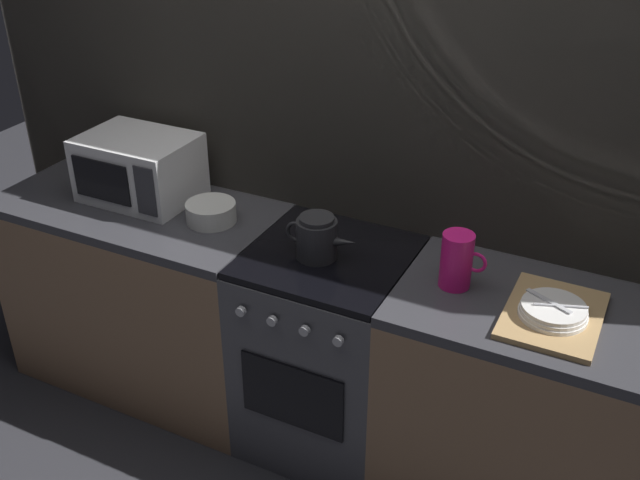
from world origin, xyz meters
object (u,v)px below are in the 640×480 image
(microwave, at_px, (139,168))
(kettle, at_px, (317,238))
(stove_unit, at_px, (328,350))
(mixing_bowl, at_px, (211,212))
(pitcher, at_px, (457,260))
(dish_pile, at_px, (553,313))

(microwave, xyz_separation_m, kettle, (0.89, -0.11, -0.05))
(stove_unit, height_order, mixing_bowl, mixing_bowl)
(kettle, distance_m, pitcher, 0.51)
(kettle, height_order, mixing_bowl, kettle)
(pitcher, relative_size, dish_pile, 0.50)
(microwave, xyz_separation_m, pitcher, (1.40, -0.07, -0.03))
(stove_unit, relative_size, dish_pile, 2.25)
(microwave, height_order, mixing_bowl, microwave)
(kettle, bearing_deg, mixing_bowl, 173.46)
(microwave, relative_size, mixing_bowl, 2.30)
(stove_unit, bearing_deg, kettle, -128.99)
(kettle, height_order, dish_pile, kettle)
(stove_unit, relative_size, microwave, 1.96)
(pitcher, height_order, dish_pile, pitcher)
(stove_unit, distance_m, pitcher, 0.73)
(microwave, bearing_deg, mixing_bowl, -7.92)
(kettle, xyz_separation_m, pitcher, (0.51, 0.04, 0.02))
(kettle, xyz_separation_m, mixing_bowl, (-0.50, 0.06, -0.04))
(stove_unit, relative_size, kettle, 3.16)
(microwave, distance_m, dish_pile, 1.75)
(microwave, xyz_separation_m, dish_pile, (1.74, -0.12, -0.11))
(mixing_bowl, distance_m, pitcher, 1.02)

